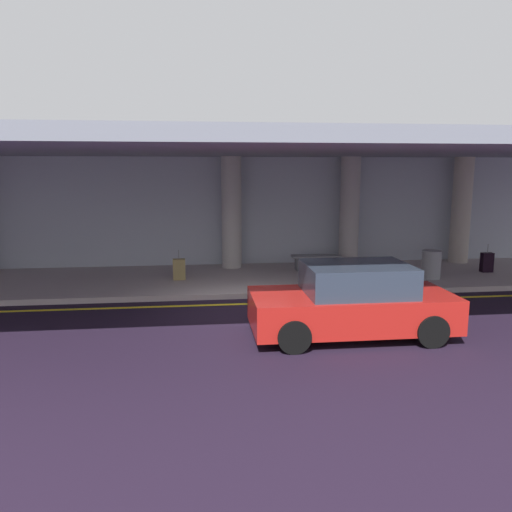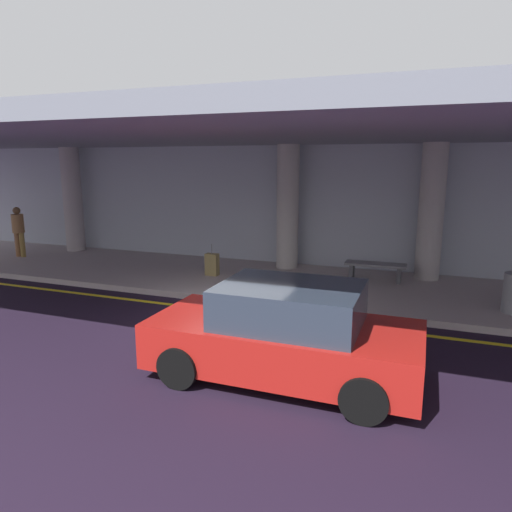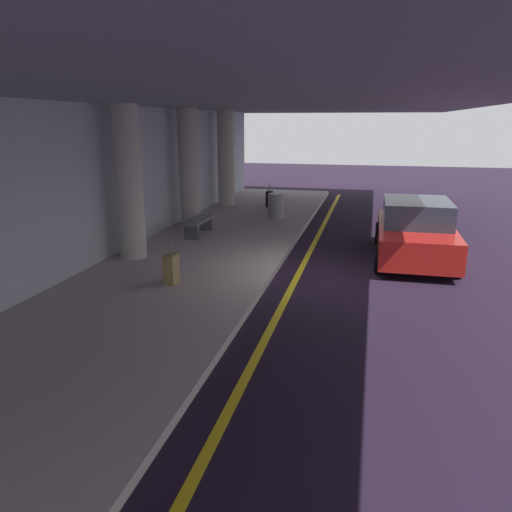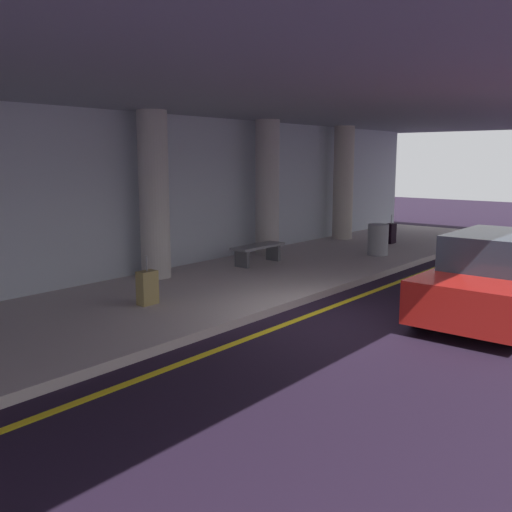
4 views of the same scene
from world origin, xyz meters
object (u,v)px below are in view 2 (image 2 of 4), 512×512
Objects in this scene: support_column_left_mid at (288,207)px; suitcase_upright_secondary at (212,264)px; bench_metal at (375,268)px; support_column_center at (431,212)px; support_column_far_left at (73,200)px; traveler_with_luggage at (18,228)px; car_red at (285,334)px.

suitcase_upright_secondary is at bearing -134.34° from support_column_left_mid.
support_column_center is at bearing 29.68° from bench_metal.
support_column_far_left is at bearing 180.00° from support_column_center.
traveler_with_luggage is at bearing -175.61° from bench_metal.
car_red is 6.27m from suitcase_upright_secondary.
car_red is 6.09m from bench_metal.
car_red is 12.07m from traveler_with_luggage.
car_red is (2.01, -6.79, -1.26)m from support_column_left_mid.
support_column_center is 0.89× the size of car_red.
support_column_far_left is 0.89× the size of car_red.
support_column_far_left is at bearing 180.00° from support_column_left_mid.
support_column_far_left is 2.05m from traveler_with_luggage.
traveler_with_luggage reaches higher than suitcase_upright_secondary.
support_column_left_mid is 0.89× the size of car_red.
support_column_center is 13.03m from traveler_with_luggage.
traveler_with_luggage is 1.05× the size of bench_metal.
car_red reaches higher than bench_metal.
suitcase_upright_secondary is at bearing -163.11° from support_column_center.
bench_metal is at bearing -3.96° from support_column_far_left.
car_red is 2.44× the size of traveler_with_luggage.
traveler_with_luggage is (-0.90, -1.63, -0.86)m from support_column_far_left.
support_column_far_left is at bearing 176.04° from bench_metal.
bench_metal is (10.70, -0.74, -1.47)m from support_column_far_left.
support_column_center is at bearing 26.90° from traveler_with_luggage.
support_column_far_left and support_column_center have the same top height.
bench_metal is at bearing 24.08° from traveler_with_luggage.
support_column_center is 4.06× the size of suitcase_upright_secondary.
traveler_with_luggage is at bearing -169.62° from support_column_left_mid.
support_column_left_mid reaches higher than bench_metal.
car_red reaches higher than suitcase_upright_secondary.
suitcase_upright_secondary is at bearing -15.30° from support_column_far_left.
traveler_with_luggage is at bearing 155.45° from car_red.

